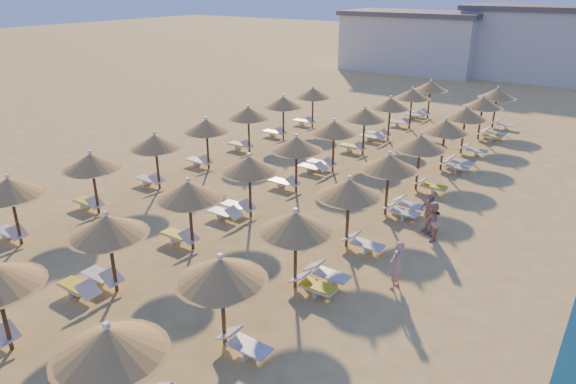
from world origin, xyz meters
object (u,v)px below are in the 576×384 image
Objects in this scene: parasol_row_west at (274,154)px; beachgoer_b at (432,222)px; beachgoer_c at (429,213)px; parasol_row_east at (370,176)px; beachgoer_a at (396,265)px.

beachgoer_b is at bearing 4.24° from parasol_row_west.
beachgoer_b is at bearing -28.26° from beachgoer_c.
parasol_row_west is (-4.74, 0.00, 0.00)m from parasol_row_east.
beachgoer_c is at bearing -167.62° from beachgoer_b.
parasol_row_west is 7.15m from beachgoer_c.
parasol_row_east and parasol_row_west have the same top height.
beachgoer_a is at bearing -52.06° from beachgoer_c.
beachgoer_a is 1.01× the size of beachgoer_c.
parasol_row_west is 8.41m from beachgoer_a.
parasol_row_west reaches higher than beachgoer_c.
beachgoer_c reaches higher than beachgoer_b.
beachgoer_a is (2.76, -3.48, -1.50)m from parasol_row_east.
beachgoer_b is 0.70m from beachgoer_c.
parasol_row_west is at bearing 180.00° from parasol_row_east.
parasol_row_east is 23.98× the size of beachgoer_a.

